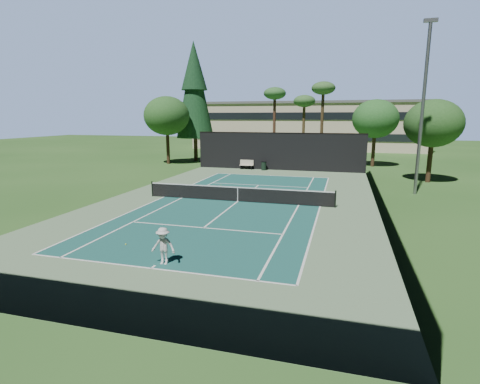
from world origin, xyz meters
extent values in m
plane|color=#2B5620|center=(0.00, 0.00, 0.00)|extent=(160.00, 160.00, 0.00)
cube|color=#62835C|center=(0.00, 0.00, 0.01)|extent=(18.00, 32.00, 0.01)
cube|color=#1A544E|center=(0.00, 0.00, 0.01)|extent=(10.97, 23.77, 0.01)
cube|color=white|center=(0.00, -11.88, 0.02)|extent=(10.97, 0.10, 0.01)
cube|color=white|center=(0.00, 11.88, 0.02)|extent=(10.97, 0.10, 0.01)
cube|color=white|center=(0.00, -6.40, 0.02)|extent=(8.23, 0.10, 0.01)
cube|color=white|center=(0.00, 6.40, 0.02)|extent=(8.23, 0.10, 0.01)
cube|color=white|center=(-5.49, 0.00, 0.02)|extent=(0.10, 23.77, 0.01)
cube|color=white|center=(5.49, 0.00, 0.02)|extent=(0.10, 23.77, 0.01)
cube|color=white|center=(-4.12, 0.00, 0.02)|extent=(0.10, 23.77, 0.01)
cube|color=white|center=(4.12, 0.00, 0.02)|extent=(0.10, 23.77, 0.01)
cube|color=white|center=(0.00, 0.00, 0.02)|extent=(0.10, 12.80, 0.01)
cube|color=white|center=(0.00, -11.73, 0.02)|extent=(0.10, 0.30, 0.01)
cube|color=white|center=(0.00, 11.73, 0.02)|extent=(0.10, 0.30, 0.01)
cylinder|color=black|center=(-6.40, 0.00, 0.55)|extent=(0.10, 0.10, 1.10)
cylinder|color=black|center=(6.40, 0.00, 0.55)|extent=(0.10, 0.10, 1.10)
cube|color=black|center=(0.00, 0.00, 0.50)|extent=(12.80, 0.02, 0.92)
cube|color=white|center=(0.00, 0.00, 0.98)|extent=(12.80, 0.04, 0.07)
cube|color=white|center=(0.00, 0.00, 0.50)|extent=(0.05, 0.03, 0.92)
cube|color=black|center=(0.00, 16.00, 2.00)|extent=(18.00, 0.04, 4.00)
cube|color=black|center=(0.00, -16.00, 2.00)|extent=(18.00, 0.04, 4.00)
cube|color=black|center=(9.00, 0.00, 2.00)|extent=(0.04, 32.00, 4.00)
cube|color=black|center=(-9.00, 0.00, 2.00)|extent=(0.04, 32.00, 4.00)
cube|color=black|center=(0.00, 16.00, 4.00)|extent=(18.00, 0.06, 0.06)
imported|color=silver|center=(0.25, -11.33, 0.74)|extent=(0.98, 0.60, 1.48)
sphere|color=#D6E834|center=(-2.41, -9.79, 0.04)|extent=(0.07, 0.07, 0.07)
sphere|color=#ACCC2E|center=(-3.86, 3.91, 0.03)|extent=(0.07, 0.07, 0.07)
sphere|color=yellow|center=(-0.63, 1.56, 0.03)|extent=(0.06, 0.06, 0.06)
sphere|color=#D1E734|center=(-3.07, 5.58, 0.03)|extent=(0.06, 0.06, 0.06)
cube|color=beige|center=(-3.48, 15.66, 0.45)|extent=(1.50, 0.45, 0.05)
cube|color=beige|center=(-3.48, 15.86, 0.75)|extent=(1.50, 0.06, 0.55)
cube|color=black|center=(-4.08, 15.66, 0.21)|extent=(0.06, 0.40, 0.42)
cube|color=black|center=(-2.88, 15.66, 0.21)|extent=(0.06, 0.40, 0.42)
cylinder|color=black|center=(-1.49, 15.46, 0.45)|extent=(0.52, 0.52, 0.90)
cylinder|color=black|center=(-1.49, 15.46, 0.92)|extent=(0.56, 0.56, 0.05)
cylinder|color=#47311E|center=(-12.00, 22.00, 1.80)|extent=(0.50, 0.50, 3.60)
cone|color=#14381C|center=(-12.00, 22.00, 9.00)|extent=(4.80, 4.80, 12.00)
cone|color=#12321A|center=(-12.00, 22.00, 12.00)|extent=(3.30, 3.30, 6.00)
cylinder|color=#4C2E20|center=(-2.00, 24.00, 4.28)|extent=(0.36, 0.36, 8.55)
ellipsoid|color=#2B5D29|center=(-2.00, 24.00, 8.55)|extent=(2.80, 2.80, 1.54)
cylinder|color=#49361F|center=(1.50, 26.00, 3.83)|extent=(0.36, 0.36, 7.65)
ellipsoid|color=#2F5A28|center=(1.50, 26.00, 7.65)|extent=(2.80, 2.80, 1.54)
cylinder|color=#43301C|center=(4.00, 23.00, 4.50)|extent=(0.36, 0.36, 9.00)
ellipsoid|color=#315B29|center=(4.00, 23.00, 9.00)|extent=(2.80, 2.80, 1.54)
cylinder|color=#432D1D|center=(10.00, 22.00, 1.76)|extent=(0.40, 0.40, 3.52)
ellipsoid|color=#235922|center=(10.00, 22.00, 5.44)|extent=(5.12, 5.12, 4.35)
cylinder|color=#442F1D|center=(14.00, 12.00, 1.65)|extent=(0.40, 0.40, 3.30)
ellipsoid|color=#25501F|center=(14.00, 12.00, 5.10)|extent=(4.80, 4.80, 4.08)
cylinder|color=#412C1C|center=(-14.00, 18.00, 1.87)|extent=(0.40, 0.40, 3.74)
ellipsoid|color=#255420|center=(-14.00, 18.00, 5.78)|extent=(5.44, 5.44, 4.62)
cube|color=beige|center=(0.00, 46.00, 4.00)|extent=(40.00, 12.00, 8.00)
cube|color=#59595B|center=(0.00, 46.00, 8.10)|extent=(40.50, 12.50, 0.40)
cube|color=black|center=(0.00, 39.95, 2.40)|extent=(38.00, 0.15, 1.20)
cube|color=black|center=(0.00, 39.95, 5.80)|extent=(38.00, 0.15, 1.20)
cylinder|color=gray|center=(12.00, 6.00, 6.00)|extent=(0.24, 0.24, 12.00)
cube|color=gray|center=(12.00, 6.00, 12.10)|extent=(0.90, 0.25, 0.25)
camera|label=1|loc=(6.79, -23.75, 5.62)|focal=28.00mm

